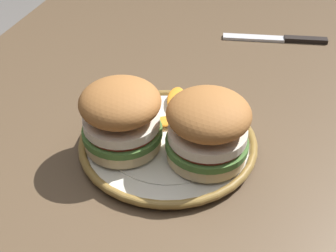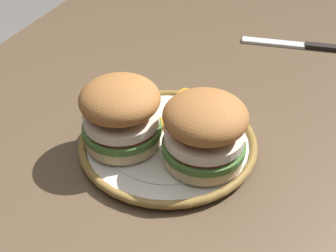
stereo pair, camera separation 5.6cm
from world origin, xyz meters
The scene contains 8 objects.
dining_table centered at (0.00, 0.00, 0.66)m, with size 1.46×0.80×0.76m.
dinner_plate centered at (-0.02, 0.05, 0.77)m, with size 0.27×0.27×0.02m.
sandwich_half_left centered at (0.01, 0.11, 0.83)m, with size 0.12×0.12×0.10m.
sandwich_half_right centered at (0.01, -0.01, 0.83)m, with size 0.12×0.12×0.10m.
orange_peel_curled centered at (-0.10, 0.11, 0.78)m, with size 0.07×0.07×0.01m.
orange_peel_strip_long centered at (-0.05, 0.04, 0.78)m, with size 0.05×0.06×0.01m.
orange_peel_strip_short centered at (-0.11, 0.04, 0.78)m, with size 0.07×0.04×0.01m.
table_knife centered at (-0.42, 0.19, 0.76)m, with size 0.05×0.22×0.01m.
Camera 2 is at (0.45, 0.24, 1.19)m, focal length 46.62 mm.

